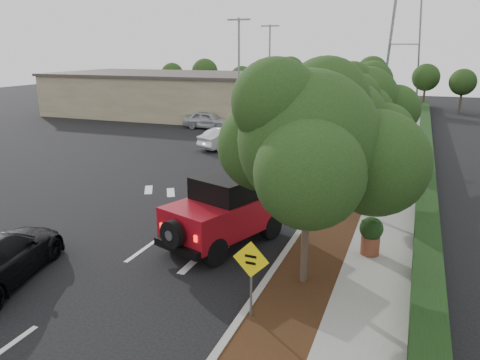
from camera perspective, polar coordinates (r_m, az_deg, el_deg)
The scene contains 18 objects.
ground at distance 16.30m, azimuth -11.60°, elevation -8.24°, with size 120.00×120.00×0.00m, color black.
curb at distance 25.57m, azimuth 11.99°, elevation 0.76°, with size 0.20×70.00×0.15m, color #9E9B93.
planting_strip at distance 25.45m, azimuth 14.21°, elevation 0.52°, with size 1.80×70.00×0.12m, color black.
sidewalk at distance 25.33m, azimuth 18.47°, elevation 0.11°, with size 2.00×70.00×0.12m, color gray.
hedge at distance 25.24m, azimuth 21.70°, elevation 0.54°, with size 0.80×70.00×0.80m, color black.
commercial_building at distance 49.10m, azimuth -9.00°, elevation 10.27°, with size 22.00×12.00×4.00m, color #85765C.
transmission_tower at distance 60.87m, azimuth 18.81°, elevation 8.77°, with size 7.00×4.00×28.00m, color slate, non-canonical shape.
street_tree_near at distance 13.89m, azimuth 7.68°, elevation -12.49°, with size 3.80×3.80×5.92m, color black, non-canonical shape.
street_tree_mid at distance 20.24m, azimuth 12.28°, elevation -3.47°, with size 3.20×3.20×5.32m, color black, non-canonical shape.
street_tree_far at distance 26.43m, azimuth 14.47°, elevation 0.92°, with size 3.40×3.40×5.62m, color black, non-canonical shape.
light_pole_a at distance 41.71m, azimuth -0.13°, elevation 6.74°, with size 2.00×0.22×9.00m, color slate, non-canonical shape.
light_pole_b at distance 53.27m, azimuth 3.51°, elevation 8.68°, with size 2.00×0.22×9.00m, color slate, non-canonical shape.
red_jeep at distance 16.10m, azimuth -1.33°, elevation -3.58°, with size 3.40×4.88×2.39m.
silver_suv_ahead at distance 25.81m, azimuth 2.86°, elevation 2.68°, with size 2.35×5.11×1.42m, color #B6B9BF.
silver_sedan_oncoming at distance 31.76m, azimuth -1.60°, elevation 5.14°, with size 1.45×4.17×1.37m, color #B0B4B8.
parked_suv at distance 39.74m, azimuth -3.91°, elevation 7.31°, with size 1.71×4.24×1.45m, color #B0B3B8.
speed_hump_sign at distance 11.52m, azimuth 1.35°, elevation -10.78°, with size 0.95×0.10×2.02m.
terracotta_planter at distance 15.62m, azimuth 15.70°, elevation -6.10°, with size 0.75×0.75×1.31m.
Camera 1 is at (8.21, -12.48, 6.54)m, focal length 35.00 mm.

